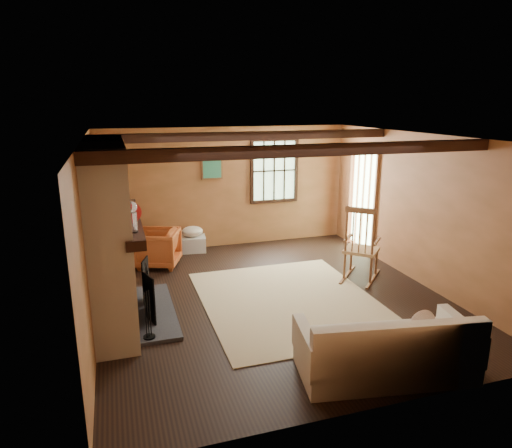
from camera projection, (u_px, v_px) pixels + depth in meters
name	position (u px, v px, depth m)	size (l,w,h in m)	color
ground	(272.00, 297.00, 6.92)	(5.50, 5.50, 0.00)	black
room_envelope	(281.00, 187.00, 6.79)	(5.02, 5.52, 2.44)	#A6603B
fireplace	(113.00, 241.00, 5.98)	(1.02, 2.30, 2.40)	#A65140
rug	(289.00, 301.00, 6.79)	(2.50, 3.00, 0.01)	tan
rocking_chair	(361.00, 248.00, 7.50)	(0.98, 0.99, 1.27)	tan
sofa	(387.00, 353.00, 4.88)	(1.98, 1.12, 0.76)	white
firewood_pile	(124.00, 255.00, 8.47)	(0.65, 0.12, 0.24)	#4E3A21
laundry_basket	(193.00, 244.00, 9.01)	(0.50, 0.38, 0.30)	silver
basket_pillow	(192.00, 232.00, 8.94)	(0.42, 0.34, 0.21)	white
armchair	(157.00, 248.00, 8.15)	(0.72, 0.74, 0.67)	#BF6026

